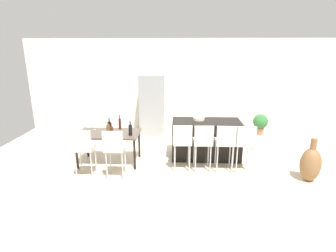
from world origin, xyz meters
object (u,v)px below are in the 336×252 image
at_px(kitchen_island, 206,139).
at_px(wine_bottle_inner, 120,124).
at_px(dining_table, 109,135).
at_px(wine_bottle_left, 112,131).
at_px(dining_chair_near, 83,146).
at_px(wine_glass_end, 88,126).
at_px(wine_glass_far, 78,131).
at_px(fruit_bowl, 199,118).
at_px(bar_chair_right, 225,141).
at_px(floor_vase, 310,164).
at_px(refrigerator, 152,105).
at_px(wine_bottle_right, 130,130).
at_px(wine_glass_corner, 94,124).
at_px(dining_chair_far, 114,146).
at_px(bar_chair_left, 182,140).
at_px(bar_chair_middle, 203,140).
at_px(bar_chair_far, 244,141).
at_px(wine_bottle_middle, 109,126).
at_px(wine_bottle_near, 108,129).
at_px(potted_plant, 260,123).

relative_size(kitchen_island, wine_bottle_inner, 4.68).
relative_size(dining_table, wine_bottle_left, 4.62).
height_order(dining_chair_near, wine_glass_end, dining_chair_near).
xyz_separation_m(dining_chair_near, wine_bottle_inner, (0.52, 1.07, 0.18)).
xyz_separation_m(wine_glass_far, fruit_bowl, (2.69, 0.85, 0.09)).
bearing_deg(bar_chair_right, floor_vase, -13.13).
relative_size(wine_bottle_left, refrigerator, 0.17).
height_order(wine_bottle_right, wine_glass_end, wine_bottle_right).
bearing_deg(wine_bottle_right, dining_chair_near, -144.76).
bearing_deg(dining_chair_near, wine_glass_corner, 94.38).
distance_m(dining_chair_far, floor_vase, 3.96).
distance_m(bar_chair_left, floor_vase, 2.63).
bearing_deg(bar_chair_middle, wine_glass_far, 179.28).
bearing_deg(bar_chair_left, wine_glass_far, 179.13).
xyz_separation_m(bar_chair_middle, bar_chair_far, (0.88, -0.00, 0.00)).
bearing_deg(kitchen_island, wine_bottle_middle, -172.75).
bearing_deg(fruit_bowl, dining_chair_far, -143.37).
relative_size(bar_chair_middle, wine_glass_end, 6.03).
relative_size(wine_bottle_near, wine_bottle_inner, 0.83).
bearing_deg(kitchen_island, floor_vase, -30.41).
height_order(kitchen_island, wine_bottle_left, wine_bottle_left).
bearing_deg(wine_bottle_right, fruit_bowl, 24.73).
distance_m(dining_chair_far, wine_glass_end, 1.22).
xyz_separation_m(bar_chair_left, dining_chair_far, (-1.37, -0.44, 0.00)).
bearing_deg(wine_bottle_inner, dining_table, -124.20).
xyz_separation_m(kitchen_island, dining_chair_near, (-2.59, -1.22, 0.24)).
distance_m(wine_bottle_right, wine_glass_far, 1.14).
relative_size(wine_bottle_right, wine_glass_corner, 1.86).
height_order(wine_bottle_middle, fruit_bowl, wine_bottle_middle).
relative_size(wine_glass_end, potted_plant, 0.27).
xyz_separation_m(wine_bottle_middle, fruit_bowl, (2.11, 0.39, 0.10)).
distance_m(fruit_bowl, floor_vase, 2.58).
xyz_separation_m(dining_chair_near, wine_glass_corner, (-0.08, 1.00, 0.17)).
bearing_deg(wine_glass_far, floor_vase, -4.96).
relative_size(dining_chair_near, fruit_bowl, 3.74).
bearing_deg(bar_chair_far, refrigerator, 130.29).
relative_size(bar_chair_left, bar_chair_middle, 1.00).
xyz_separation_m(bar_chair_middle, wine_glass_end, (-2.63, 0.46, 0.17)).
distance_m(bar_chair_middle, floor_vase, 2.19).
bearing_deg(bar_chair_left, bar_chair_far, -0.00).
distance_m(bar_chair_far, wine_bottle_middle, 3.07).
height_order(bar_chair_middle, wine_glass_end, bar_chair_middle).
relative_size(bar_chair_right, wine_bottle_right, 3.24).
xyz_separation_m(bar_chair_left, potted_plant, (2.45, 2.63, -0.31)).
xyz_separation_m(wine_bottle_near, wine_glass_end, (-0.52, 0.22, 0.01)).
xyz_separation_m(wine_bottle_left, wine_glass_far, (-0.73, -0.05, 0.01)).
height_order(wine_glass_corner, fruit_bowl, fruit_bowl).
relative_size(wine_bottle_middle, wine_bottle_right, 0.94).
xyz_separation_m(bar_chair_middle, dining_table, (-2.14, 0.33, -0.03)).
bearing_deg(wine_bottle_right, bar_chair_middle, -5.91).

